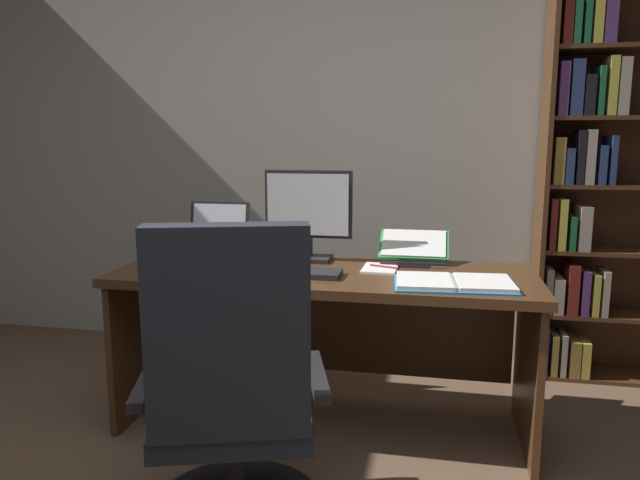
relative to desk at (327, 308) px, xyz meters
The scene contains 13 objects.
wall_back 1.30m from the desk, 94.17° to the left, with size 5.65×0.12×2.74m, color #B2ADA3.
desk is the anchor object (origin of this frame).
bookshelf 1.68m from the desk, 29.06° to the left, with size 0.98×0.29×2.11m.
office_chair 0.92m from the desk, 98.54° to the right, with size 0.70×0.61×1.06m.
monitor 0.44m from the desk, 130.52° to the left, with size 0.42×0.16×0.43m.
laptop 0.67m from the desk, 166.73° to the left, with size 0.31×0.31×0.26m.
keyboard 0.30m from the desk, 122.02° to the right, with size 0.42×0.15×0.02m, color #232326.
computer_mouse 0.50m from the desk, 155.77° to the right, with size 0.06×0.10×0.04m, color #232326.
reading_stand_with_book 0.50m from the desk, 26.38° to the left, with size 0.32×0.25×0.14m.
open_binder 0.64m from the desk, 23.10° to the right, with size 0.49×0.32×0.02m.
notepad 0.31m from the desk, ahead, with size 0.15×0.21×0.01m, color white.
pen 0.33m from the desk, ahead, with size 0.01×0.01×0.14m, color maroon.
coffee_mug 0.79m from the desk, behind, with size 0.08×0.08×0.10m, color maroon.
Camera 1 is at (0.55, -1.16, 1.29)m, focal length 32.99 mm.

